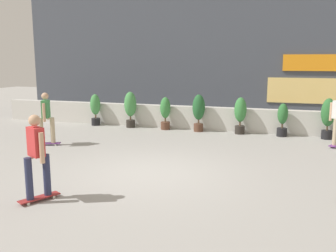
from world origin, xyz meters
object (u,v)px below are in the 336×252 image
(potted_plant_0, at_px, (95,108))
(potted_plant_4, at_px, (240,113))
(potted_plant_3, at_px, (199,110))
(potted_plant_2, at_px, (165,112))
(potted_plant_1, at_px, (130,107))
(potted_plant_6, at_px, (328,116))
(skater_foreground, at_px, (37,154))
(potted_plant_5, at_px, (283,119))
(skater_by_wall_left, at_px, (46,116))

(potted_plant_0, bearing_deg, potted_plant_4, 0.00)
(potted_plant_3, xyz_separation_m, potted_plant_4, (1.57, 0.00, -0.05))
(potted_plant_2, height_order, potted_plant_4, potted_plant_4)
(potted_plant_1, bearing_deg, potted_plant_6, 0.00)
(potted_plant_6, bearing_deg, potted_plant_2, 180.00)
(potted_plant_1, xyz_separation_m, potted_plant_2, (1.49, 0.00, -0.13))
(potted_plant_1, bearing_deg, skater_foreground, -79.17)
(potted_plant_1, xyz_separation_m, potted_plant_5, (5.91, 0.00, -0.21))
(potted_plant_0, xyz_separation_m, potted_plant_6, (9.00, -0.00, 0.09))
(potted_plant_1, bearing_deg, potted_plant_4, 0.00)
(potted_plant_4, bearing_deg, potted_plant_6, -0.00)
(potted_plant_4, bearing_deg, potted_plant_3, -180.00)
(potted_plant_3, xyz_separation_m, skater_by_wall_left, (-4.09, -3.79, 0.12))
(potted_plant_6, bearing_deg, potted_plant_3, 180.00)
(potted_plant_5, bearing_deg, potted_plant_0, 180.00)
(potted_plant_3, height_order, potted_plant_5, potted_plant_3)
(potted_plant_1, bearing_deg, potted_plant_2, 0.00)
(potted_plant_2, distance_m, potted_plant_3, 1.35)
(potted_plant_2, xyz_separation_m, potted_plant_3, (1.34, -0.00, 0.11))
(potted_plant_0, distance_m, potted_plant_2, 3.09)
(potted_plant_1, xyz_separation_m, potted_plant_4, (4.41, 0.00, -0.07))
(potted_plant_2, height_order, potted_plant_5, potted_plant_2)
(potted_plant_0, xyz_separation_m, potted_plant_5, (7.50, 0.00, -0.10))
(potted_plant_2, bearing_deg, potted_plant_4, 0.00)
(potted_plant_6, bearing_deg, skater_by_wall_left, -156.36)
(potted_plant_0, bearing_deg, potted_plant_6, -0.00)
(potted_plant_4, height_order, skater_foreground, skater_foreground)
(potted_plant_0, height_order, potted_plant_3, potted_plant_3)
(potted_plant_0, distance_m, potted_plant_4, 6.00)
(potted_plant_2, relative_size, skater_by_wall_left, 0.76)
(potted_plant_6, bearing_deg, potted_plant_5, 180.00)
(potted_plant_4, xyz_separation_m, potted_plant_5, (1.50, 0.00, -0.14))
(potted_plant_3, height_order, skater_foreground, skater_foreground)
(potted_plant_3, xyz_separation_m, potted_plant_6, (4.57, 0.00, -0.00))
(potted_plant_2, relative_size, skater_foreground, 0.76)
(potted_plant_0, height_order, skater_by_wall_left, skater_by_wall_left)
(potted_plant_4, relative_size, skater_by_wall_left, 0.80)
(potted_plant_4, xyz_separation_m, potted_plant_6, (2.99, -0.00, 0.05))
(potted_plant_1, relative_size, potted_plant_4, 1.07)
(potted_plant_1, distance_m, potted_plant_5, 5.91)
(potted_plant_6, xyz_separation_m, skater_by_wall_left, (-8.66, -3.79, 0.12))
(potted_plant_0, distance_m, potted_plant_1, 1.60)
(potted_plant_3, relative_size, potted_plant_6, 1.00)
(potted_plant_2, bearing_deg, potted_plant_0, 180.00)
(potted_plant_6, distance_m, skater_by_wall_left, 9.45)
(potted_plant_2, distance_m, potted_plant_5, 4.42)
(skater_foreground, bearing_deg, potted_plant_1, 100.83)
(potted_plant_5, relative_size, skater_foreground, 0.70)
(potted_plant_3, height_order, skater_by_wall_left, skater_by_wall_left)
(skater_by_wall_left, bearing_deg, potted_plant_1, 71.68)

